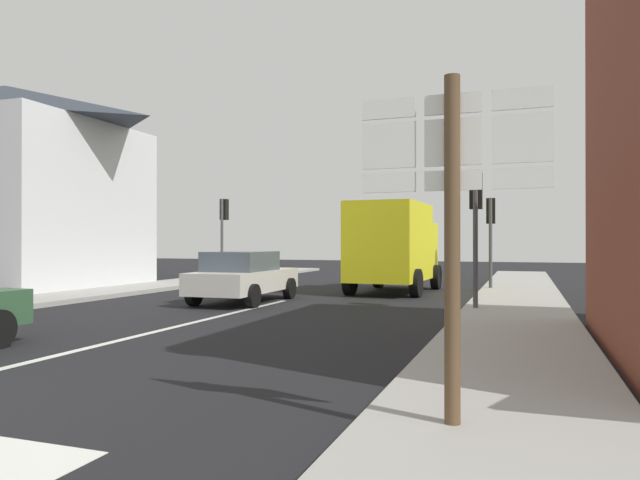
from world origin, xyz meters
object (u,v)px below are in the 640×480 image
(delivery_truck, at_px, (394,245))
(traffic_light_near_right, at_px, (476,209))
(sedan_far, at_px, (244,276))
(traffic_light_far_right, at_px, (491,222))
(route_sign_post, at_px, (452,211))
(traffic_light_far_left, at_px, (224,221))

(delivery_truck, bearing_deg, traffic_light_near_right, -57.90)
(sedan_far, bearing_deg, delivery_truck, 54.09)
(traffic_light_far_right, height_order, traffic_light_near_right, traffic_light_near_right)
(route_sign_post, distance_m, traffic_light_far_left, 20.69)
(delivery_truck, relative_size, traffic_light_far_left, 1.41)
(sedan_far, distance_m, traffic_light_far_left, 8.79)
(traffic_light_far_left, bearing_deg, delivery_truck, -17.41)
(traffic_light_far_right, bearing_deg, delivery_truck, -153.41)
(traffic_light_near_right, bearing_deg, sedan_far, 177.23)
(traffic_light_far_right, xyz_separation_m, traffic_light_near_right, (0.00, -6.57, 0.12))
(traffic_light_far_right, bearing_deg, sedan_far, -136.23)
(route_sign_post, height_order, traffic_light_near_right, traffic_light_near_right)
(traffic_light_far_right, xyz_separation_m, traffic_light_far_left, (-11.18, 0.95, 0.23))
(delivery_truck, distance_m, route_sign_post, 14.97)
(route_sign_post, bearing_deg, sedan_far, 125.73)
(sedan_far, relative_size, traffic_light_far_left, 1.17)
(sedan_far, xyz_separation_m, traffic_light_near_right, (6.53, -0.32, 1.80))
(traffic_light_far_left, bearing_deg, traffic_light_near_right, -33.94)
(sedan_far, relative_size, traffic_light_near_right, 1.23)
(delivery_truck, relative_size, traffic_light_far_right, 1.54)
(route_sign_post, xyz_separation_m, traffic_light_far_right, (-0.54, 16.08, 0.44))
(route_sign_post, distance_m, traffic_light_near_right, 9.54)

